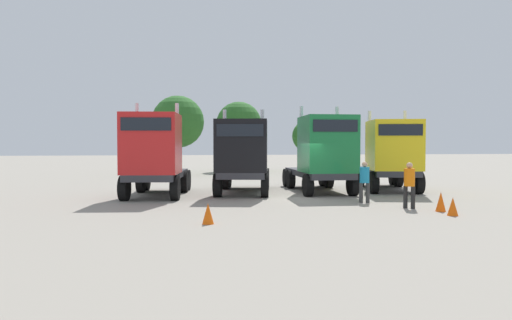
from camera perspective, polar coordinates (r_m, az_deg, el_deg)
name	(u,v)px	position (r m, az deg, el deg)	size (l,w,h in m)	color
ground	(292,197)	(20.35, 4.76, -4.88)	(200.00, 200.00, 0.00)	gray
semi_truck_red	(154,154)	(20.59, -13.16, 0.75)	(3.31, 6.00, 4.42)	#333338
semi_truck_black	(243,156)	(21.40, -1.74, 0.49)	(3.80, 6.49, 4.21)	#333338
semi_truck_green	(324,153)	(22.11, 8.83, 0.85)	(2.93, 6.51, 4.43)	#333338
semi_truck_yellow	(390,154)	(23.96, 17.14, 0.70)	(3.89, 6.50, 4.29)	#333338
visitor_in_hivis	(409,182)	(17.58, 19.38, -2.70)	(0.57, 0.57, 1.76)	black
visitor_with_camera	(364,179)	(18.86, 13.98, -2.41)	(0.47, 0.47, 1.72)	#383838
traffic_cone_near	(441,202)	(17.26, 22.97, -5.03)	(0.36, 0.36, 0.72)	#F2590C
traffic_cone_mid	(208,213)	(13.45, -6.28, -6.95)	(0.36, 0.36, 0.64)	#F2590C
traffic_cone_far	(453,206)	(16.39, 24.29, -5.55)	(0.36, 0.36, 0.63)	#F2590C
oak_far_left	(178,122)	(36.08, -10.14, 4.93)	(4.22, 4.22, 6.48)	#4C3823
oak_far_centre	(239,125)	(41.65, -2.25, 4.63)	(4.33, 4.33, 6.61)	#4C3823
oak_far_right	(308,136)	(41.09, 6.82, 3.09)	(3.00, 3.00, 4.83)	#4C3823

